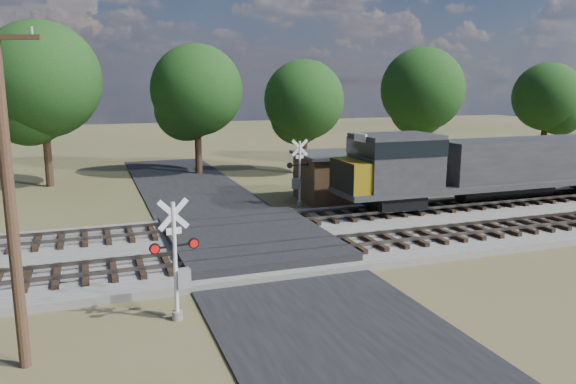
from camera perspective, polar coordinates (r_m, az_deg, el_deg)
name	(u,v)px	position (r m, az deg, el deg)	size (l,w,h in m)	color
ground	(252,249)	(25.31, -3.72, -5.79)	(160.00, 160.00, 0.00)	#444726
ballast_bed	(435,224)	(29.91, 14.76, -3.18)	(140.00, 10.00, 0.30)	gray
road	(252,248)	(25.30, -3.72, -5.71)	(7.00, 60.00, 0.08)	black
crossing_panel	(248,239)	(25.68, -4.04, -4.81)	(7.00, 9.00, 0.62)	#262628
track_near	(334,245)	(24.43, 4.67, -5.43)	(140.00, 2.60, 0.33)	black
track_far	(294,219)	(28.89, 0.57, -2.77)	(140.00, 2.60, 0.33)	black
crossing_signal_near	(178,270)	(17.91, -11.11, -7.78)	(1.57, 0.38, 3.91)	silver
crossing_signal_far	(298,178)	(33.49, 1.06, 1.38)	(1.62, 0.35, 4.03)	silver
utility_pole	(8,189)	(15.51, -26.54, 0.30)	(2.13, 0.80, 9.00)	#3D2B1B
equipment_shed	(334,176)	(35.21, 4.66, 1.59)	(4.62, 4.62, 3.03)	#472F1E
treeline	(230,92)	(44.24, -5.92, 10.12)	(80.36, 10.09, 11.53)	black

